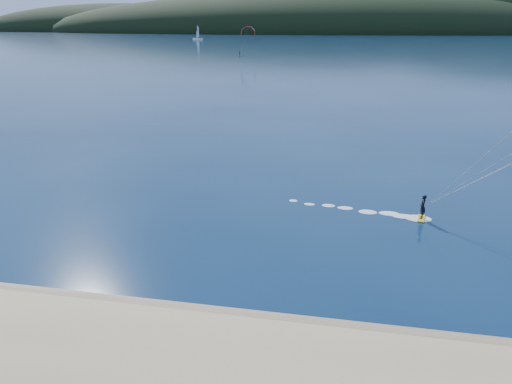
% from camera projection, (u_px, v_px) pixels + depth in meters
% --- Properties ---
extents(ground, '(1800.00, 1800.00, 0.00)m').
position_uv_depth(ground, '(125.00, 378.00, 19.73)').
color(ground, '#081D3A').
rests_on(ground, ground).
extents(wet_sand, '(220.00, 2.50, 0.10)m').
position_uv_depth(wet_sand, '(164.00, 315.00, 23.87)').
color(wet_sand, '#80674A').
rests_on(wet_sand, ground).
extents(headland, '(1200.00, 310.00, 140.00)m').
position_uv_depth(headland, '(346.00, 33.00, 708.58)').
color(headland, black).
rests_on(headland, ground).
extents(kitesurfer_far, '(8.90, 7.02, 11.31)m').
position_uv_depth(kitesurfer_far, '(248.00, 35.00, 207.41)').
color(kitesurfer_far, gold).
rests_on(kitesurfer_far, ground).
extents(sailboat, '(8.99, 5.67, 12.60)m').
position_uv_depth(sailboat, '(198.00, 39.00, 409.89)').
color(sailboat, white).
rests_on(sailboat, ground).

